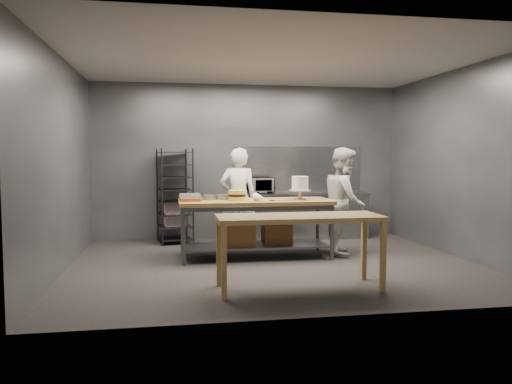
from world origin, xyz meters
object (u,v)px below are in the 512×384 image
near_counter (299,222)px  speed_rack (175,197)px  layer_cake (237,195)px  chef_right (345,201)px  work_table (255,222)px  chef_behind (238,198)px  microwave (259,185)px  frosted_cake_stand (300,185)px

near_counter → speed_rack: bearing=112.6°
near_counter → layer_cake: layer_cake is taller
near_counter → chef_right: 2.37m
work_table → chef_behind: (-0.16, 0.82, 0.31)m
chef_right → layer_cake: chef_right is taller
work_table → near_counter: work_table is taller
near_counter → layer_cake: bearing=105.0°
chef_behind → layer_cake: size_ratio=6.45×
work_table → chef_right: bearing=2.5°
speed_rack → microwave: (1.61, 0.08, 0.19)m
near_counter → microwave: 3.60m
chef_behind → layer_cake: bearing=88.6°
chef_right → work_table: bearing=111.6°
microwave → chef_right: bearing=-54.4°
frosted_cake_stand → near_counter: bearing=-104.9°
near_counter → frosted_cake_stand: size_ratio=5.36×
speed_rack → frosted_cake_stand: speed_rack is taller
speed_rack → frosted_cake_stand: (1.95, -1.67, 0.30)m
work_table → near_counter: size_ratio=1.20×
near_counter → speed_rack: speed_rack is taller
near_counter → chef_right: bearing=57.2°
microwave → layer_cake: microwave is taller
frosted_cake_stand → work_table: bearing=173.1°
work_table → frosted_cake_stand: (0.71, -0.09, 0.58)m
work_table → layer_cake: bearing=-175.2°
work_table → layer_cake: (-0.29, -0.02, 0.43)m
speed_rack → chef_behind: (1.09, -0.76, 0.02)m
chef_behind → chef_right: (1.67, -0.75, -0.00)m
work_table → speed_rack: bearing=128.2°
chef_behind → layer_cake: chef_behind is taller
chef_behind → near_counter: bearing=105.3°
speed_rack → chef_right: size_ratio=1.00×
frosted_cake_stand → speed_rack: bearing=139.5°
work_table → microwave: bearing=77.8°
chef_right → layer_cake: size_ratio=6.44×
microwave → layer_cake: 1.81m
speed_rack → chef_right: (2.75, -1.52, 0.02)m
frosted_cake_stand → layer_cake: size_ratio=1.37×
near_counter → frosted_cake_stand: (0.49, 1.84, 0.34)m
frosted_cake_stand → chef_right: bearing=10.8°
chef_behind → microwave: (0.52, 0.84, 0.17)m
chef_behind → microwave: 1.01m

